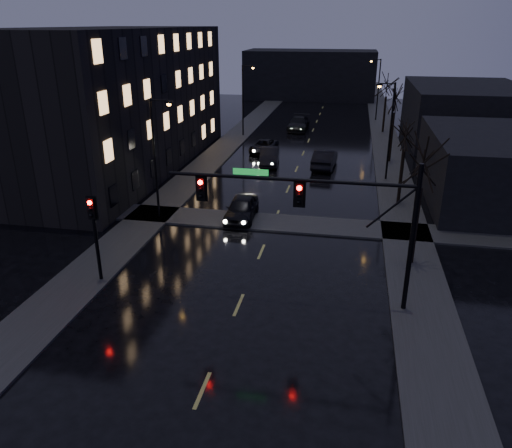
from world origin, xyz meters
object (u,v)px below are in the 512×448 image
at_px(oncoming_car_b, 270,156).
at_px(oncoming_car_d, 299,123).
at_px(oncoming_car_c, 264,146).
at_px(oncoming_car_a, 242,208).
at_px(lead_car, 325,159).

distance_m(oncoming_car_b, oncoming_car_d, 16.60).
bearing_deg(oncoming_car_c, oncoming_car_d, 86.40).
height_order(oncoming_car_b, oncoming_car_d, oncoming_car_d).
bearing_deg(oncoming_car_b, oncoming_car_a, -93.85).
relative_size(oncoming_car_b, oncoming_car_d, 0.83).
distance_m(oncoming_car_a, oncoming_car_b, 14.30).
distance_m(oncoming_car_c, oncoming_car_d, 12.32).
xyz_separation_m(oncoming_car_a, oncoming_car_d, (0.43, 30.86, 0.04)).
relative_size(oncoming_car_d, lead_car, 1.10).
xyz_separation_m(oncoming_car_b, oncoming_car_d, (0.89, 16.57, 0.05)).
bearing_deg(oncoming_car_d, oncoming_car_c, -99.21).
bearing_deg(lead_car, oncoming_car_b, 1.89).
xyz_separation_m(oncoming_car_d, lead_car, (4.25, -16.80, 0.03)).
xyz_separation_m(oncoming_car_b, lead_car, (5.14, -0.22, 0.07)).
height_order(oncoming_car_b, lead_car, lead_car).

